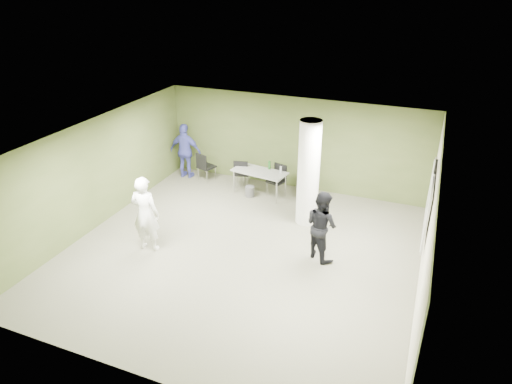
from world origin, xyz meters
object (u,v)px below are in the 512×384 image
at_px(woman_white, 145,214).
at_px(chair_back_left, 204,165).
at_px(man_blue, 186,151).
at_px(folding_table, 260,173).
at_px(man_black, 321,225).

bearing_deg(woman_white, chair_back_left, -87.89).
bearing_deg(man_blue, woman_white, 104.37).
height_order(folding_table, man_blue, man_blue).
bearing_deg(folding_table, chair_back_left, -179.31).
bearing_deg(chair_back_left, woman_white, 116.49).
bearing_deg(woman_white, man_blue, -78.81).
relative_size(chair_back_left, man_black, 0.56).
height_order(chair_back_left, man_blue, man_blue).
bearing_deg(folding_table, woman_white, -102.22).
height_order(woman_white, man_black, woman_white).
relative_size(folding_table, woman_white, 0.89).
distance_m(chair_back_left, man_black, 5.29).
distance_m(man_black, man_blue, 5.91).
bearing_deg(woman_white, man_black, -169.19).
xyz_separation_m(chair_back_left, man_black, (4.47, -2.82, 0.29)).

